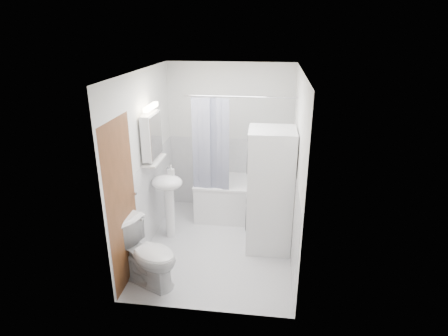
# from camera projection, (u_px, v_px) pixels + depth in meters

# --- Properties ---
(floor) EXTENTS (2.60, 2.60, 0.00)m
(floor) POSITION_uv_depth(u_px,v_px,m) (219.00, 245.00, 5.29)
(floor) COLOR silver
(floor) RESTS_ON ground
(room_walls) EXTENTS (2.60, 2.60, 2.60)m
(room_walls) POSITION_uv_depth(u_px,v_px,m) (218.00, 145.00, 4.76)
(room_walls) COLOR silver
(room_walls) RESTS_ON ground
(wainscot) EXTENTS (1.98, 2.58, 2.58)m
(wainscot) POSITION_uv_depth(u_px,v_px,m) (222.00, 198.00, 5.34)
(wainscot) COLOR white
(wainscot) RESTS_ON ground
(door) EXTENTS (0.05, 2.00, 2.00)m
(door) POSITION_uv_depth(u_px,v_px,m) (135.00, 194.00, 4.54)
(door) COLOR brown
(door) RESTS_ON ground
(bathtub) EXTENTS (1.61, 0.76, 0.61)m
(bathtub) POSITION_uv_depth(u_px,v_px,m) (247.00, 197.00, 5.98)
(bathtub) COLOR white
(bathtub) RESTS_ON ground
(tub_spout) EXTENTS (0.04, 0.12, 0.04)m
(tub_spout) POSITION_uv_depth(u_px,v_px,m) (261.00, 156.00, 6.05)
(tub_spout) COLOR silver
(tub_spout) RESTS_ON room_walls
(curtain_rod) EXTENTS (1.79, 0.02, 0.02)m
(curtain_rod) POSITION_uv_depth(u_px,v_px,m) (248.00, 97.00, 5.09)
(curtain_rod) COLOR silver
(curtain_rod) RESTS_ON room_walls
(shower_curtain) EXTENTS (0.55, 0.02, 1.45)m
(shower_curtain) POSITION_uv_depth(u_px,v_px,m) (211.00, 148.00, 5.42)
(shower_curtain) COLOR #121A42
(shower_curtain) RESTS_ON curtain_rod
(sink) EXTENTS (0.44, 0.37, 1.04)m
(sink) POSITION_uv_depth(u_px,v_px,m) (168.00, 192.00, 5.29)
(sink) COLOR white
(sink) RESTS_ON ground
(medicine_cabinet) EXTENTS (0.13, 0.50, 0.71)m
(medicine_cabinet) POSITION_uv_depth(u_px,v_px,m) (152.00, 134.00, 4.93)
(medicine_cabinet) COLOR white
(medicine_cabinet) RESTS_ON room_walls
(shelf) EXTENTS (0.18, 0.54, 0.02)m
(shelf) POSITION_uv_depth(u_px,v_px,m) (155.00, 160.00, 5.06)
(shelf) COLOR silver
(shelf) RESTS_ON room_walls
(shower_caddy) EXTENTS (0.22, 0.06, 0.02)m
(shower_caddy) POSITION_uv_depth(u_px,v_px,m) (265.00, 143.00, 5.96)
(shower_caddy) COLOR silver
(shower_caddy) RESTS_ON room_walls
(towel) EXTENTS (0.07, 0.30, 0.74)m
(towel) POSITION_uv_depth(u_px,v_px,m) (155.00, 138.00, 5.21)
(towel) COLOR #500A0A
(towel) RESTS_ON room_walls
(washer_dryer) EXTENTS (0.62, 0.61, 1.69)m
(washer_dryer) POSITION_uv_depth(u_px,v_px,m) (270.00, 191.00, 4.99)
(washer_dryer) COLOR white
(washer_dryer) RESTS_ON ground
(toilet) EXTENTS (0.91, 0.74, 0.78)m
(toilet) POSITION_uv_depth(u_px,v_px,m) (148.00, 254.00, 4.40)
(toilet) COLOR white
(toilet) RESTS_ON ground
(soap_pump) EXTENTS (0.08, 0.17, 0.08)m
(soap_pump) POSITION_uv_depth(u_px,v_px,m) (171.00, 174.00, 5.27)
(soap_pump) COLOR gray
(soap_pump) RESTS_ON sink
(shelf_bottle) EXTENTS (0.07, 0.18, 0.07)m
(shelf_bottle) POSITION_uv_depth(u_px,v_px,m) (151.00, 161.00, 4.90)
(shelf_bottle) COLOR gray
(shelf_bottle) RESTS_ON shelf
(shelf_cup) EXTENTS (0.10, 0.09, 0.10)m
(shelf_cup) POSITION_uv_depth(u_px,v_px,m) (157.00, 153.00, 5.15)
(shelf_cup) COLOR gray
(shelf_cup) RESTS_ON shelf
(shampoo_a) EXTENTS (0.13, 0.17, 0.13)m
(shampoo_a) POSITION_uv_depth(u_px,v_px,m) (251.00, 138.00, 5.96)
(shampoo_a) COLOR gray
(shampoo_a) RESTS_ON shower_caddy
(shampoo_b) EXTENTS (0.08, 0.21, 0.08)m
(shampoo_b) POSITION_uv_depth(u_px,v_px,m) (259.00, 140.00, 5.95)
(shampoo_b) COLOR #294CA7
(shampoo_b) RESTS_ON shower_caddy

